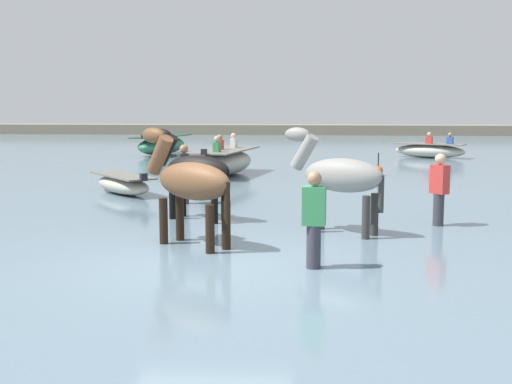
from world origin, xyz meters
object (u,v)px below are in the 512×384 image
boat_far_inshore (162,145)px  boat_near_port (123,184)px  boat_near_starboard (430,150)px  person_onlooker_left (314,226)px  horse_trailing_grey (339,178)px  person_wading_close (439,194)px  person_wading_mid (184,178)px  boat_distant_east (224,162)px  horse_flank_black (195,172)px  horse_lead_bay (190,184)px  channel_buoy (378,171)px

boat_far_inshore → boat_near_port: 12.97m
boat_near_starboard → person_onlooker_left: size_ratio=1.92×
boat_far_inshore → horse_trailing_grey: bearing=-68.0°
horse_trailing_grey → person_wading_close: size_ratio=1.30×
person_wading_mid → boat_near_starboard: bearing=59.2°
person_onlooker_left → person_wading_mid: size_ratio=1.00×
boat_near_port → boat_distant_east: bearing=65.8°
horse_flank_black → boat_distant_east: 8.10m
horse_trailing_grey → person_wading_mid: bearing=136.5°
horse_lead_bay → boat_distant_east: (-0.79, 10.44, -0.58)m
boat_near_port → person_onlooker_left: person_onlooker_left is taller
boat_far_inshore → horse_lead_bay: bearing=-76.0°
person_wading_mid → channel_buoy: 8.02m
horse_flank_black → person_wading_close: 4.69m
person_wading_close → horse_lead_bay: bearing=-154.4°
horse_trailing_grey → boat_near_starboard: 17.28m
boat_near_starboard → person_onlooker_left: person_onlooker_left is taller
horse_trailing_grey → boat_distant_east: (-3.21, 9.24, -0.57)m
boat_near_starboard → person_wading_mid: 15.65m
boat_far_inshore → boat_distant_east: size_ratio=1.05×
horse_lead_bay → person_onlooker_left: horse_lead_bay is taller
boat_near_port → person_wading_close: bearing=-28.4°
boat_near_starboard → person_wading_mid: bearing=-120.8°
horse_trailing_grey → horse_flank_black: size_ratio=1.04×
person_onlooker_left → person_wading_mid: same height
person_wading_close → person_onlooker_left: 4.12m
horse_flank_black → boat_near_port: bearing=124.8°
horse_trailing_grey → boat_near_port: size_ratio=0.86×
horse_trailing_grey → person_wading_mid: 4.63m
boat_distant_east → person_onlooker_left: bearing=-76.8°
horse_flank_black → boat_near_port: 4.39m
horse_trailing_grey → person_wading_close: (1.91, 0.88, -0.39)m
horse_flank_black → person_onlooker_left: size_ratio=1.26×
horse_trailing_grey → horse_flank_black: bearing=157.0°
boat_near_port → person_wading_mid: (1.89, -1.56, 0.36)m
horse_trailing_grey → person_wading_mid: (-3.35, 3.18, -0.39)m
boat_far_inshore → person_onlooker_left: (6.64, -20.07, 0.18)m
horse_lead_bay → boat_far_inshore: bearing=104.0°
boat_distant_east → horse_flank_black: bearing=-86.8°
boat_near_starboard → person_onlooker_left: (-5.12, -19.12, 0.28)m
boat_far_inshore → boat_near_starboard: bearing=-4.6°
boat_near_port → person_onlooker_left: (4.77, -7.23, 0.36)m
horse_lead_bay → boat_far_inshore: (-4.68, 18.78, -0.58)m
boat_far_inshore → person_wading_mid: 14.87m
person_wading_close → person_wading_mid: size_ratio=1.00×
person_wading_close → boat_distant_east: bearing=121.5°
boat_far_inshore → boat_near_starboard: (11.76, -0.95, -0.11)m
person_wading_close → channel_buoy: bearing=91.3°
boat_distant_east → boat_near_starboard: bearing=43.2°
boat_far_inshore → person_onlooker_left: bearing=-71.7°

